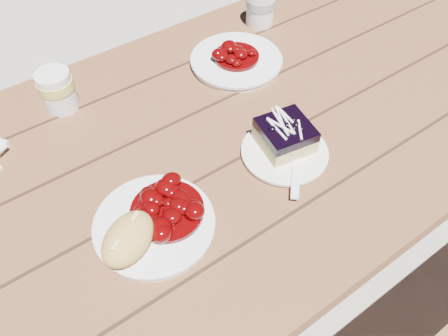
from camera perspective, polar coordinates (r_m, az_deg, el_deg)
ground at (r=1.54m, az=0.07°, el=-15.07°), size 60.00×60.00×0.00m
picnic_table at (r=1.04m, az=0.09°, el=-1.32°), size 2.00×1.55×0.75m
main_plate at (r=0.77m, az=-9.05°, el=-7.39°), size 0.20×0.20×0.02m
goulash_stew at (r=0.75m, az=-7.53°, el=-4.87°), size 0.13×0.13×0.04m
bread_roll at (r=0.72m, az=-12.44°, el=-9.01°), size 0.13×0.12×0.06m
dessert_plate at (r=0.88m, az=7.90°, el=2.00°), size 0.17×0.17×0.01m
blueberry_cake at (r=0.86m, az=7.98°, el=4.29°), size 0.11×0.11×0.06m
fork_dessert at (r=0.84m, az=9.34°, el=-0.55°), size 0.13×0.13×0.00m
coffee_cup at (r=1.21m, az=4.77°, el=20.09°), size 0.07×0.07×0.09m
second_plate at (r=1.08m, az=1.61°, el=13.76°), size 0.22×0.22×0.02m
second_stew at (r=1.07m, az=1.65°, el=15.02°), size 0.11×0.11×0.04m
second_cup at (r=1.01m, az=-20.92°, el=9.44°), size 0.07×0.07×0.09m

